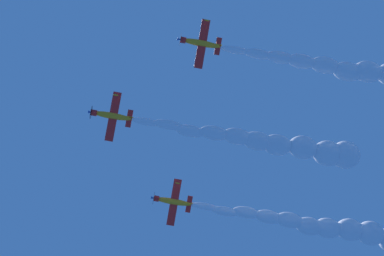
# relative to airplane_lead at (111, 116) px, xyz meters

# --- Properties ---
(airplane_lead) EXTENTS (7.84, 7.73, 3.15)m
(airplane_lead) POSITION_rel_airplane_lead_xyz_m (0.00, 0.00, 0.00)
(airplane_lead) COLOR orange
(airplane_left_wingman) EXTENTS (7.83, 7.73, 3.15)m
(airplane_left_wingman) POSITION_rel_airplane_lead_xyz_m (20.65, -3.27, 2.23)
(airplane_left_wingman) COLOR orange
(airplane_right_wingman) EXTENTS (7.76, 7.83, 3.04)m
(airplane_right_wingman) POSITION_rel_airplane_lead_xyz_m (0.84, 20.74, 2.27)
(airplane_right_wingman) COLOR orange
(smoke_trail_lead) EXTENTS (35.50, 30.01, 5.25)m
(smoke_trail_lead) POSITION_rel_airplane_lead_xyz_m (25.82, 21.35, 0.05)
(smoke_trail_lead) COLOR white
(smoke_trail_left_wingman) EXTENTS (35.79, 30.02, 5.25)m
(smoke_trail_left_wingman) POSITION_rel_airplane_lead_xyz_m (46.49, 17.94, 2.34)
(smoke_trail_left_wingman) COLOR white
(smoke_trail_right_wingman) EXTENTS (35.44, 30.81, 5.32)m
(smoke_trail_right_wingman) POSITION_rel_airplane_lead_xyz_m (26.51, 42.11, 2.28)
(smoke_trail_right_wingman) COLOR white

